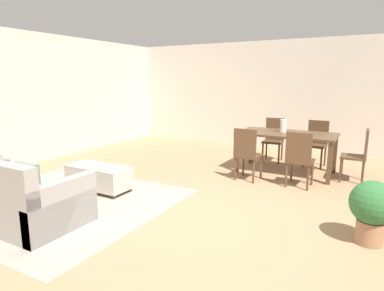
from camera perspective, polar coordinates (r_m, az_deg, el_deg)
ground_plane at (r=4.27m, az=1.55°, el=-12.56°), size 10.80×10.80×0.00m
wall_back at (r=8.67m, az=17.20°, el=8.27°), size 9.00×0.12×2.70m
wall_left at (r=7.45m, az=-28.95°, el=6.97°), size 0.12×11.00×2.70m
area_rug at (r=5.17m, az=-21.69°, el=-9.01°), size 3.00×2.80×0.01m
couch at (r=4.79m, az=-29.29°, el=-7.65°), size 2.04×0.94×0.86m
ottoman_table at (r=5.43m, az=-15.82°, el=-5.17°), size 1.03×0.46×0.40m
dining_table at (r=6.41m, az=16.02°, el=1.35°), size 1.75×0.93×0.76m
dining_chair_near_left at (r=5.75m, az=9.45°, el=-1.00°), size 0.43×0.43×0.92m
dining_chair_near_right at (r=5.57m, az=18.04°, el=-1.81°), size 0.41×0.41×0.92m
dining_chair_far_left at (r=7.33m, az=13.96°, el=1.45°), size 0.42×0.42×0.92m
dining_chair_far_right at (r=7.15m, az=20.70°, el=0.81°), size 0.43×0.43×0.92m
dining_chair_head_east at (r=6.28m, az=26.89°, el=-1.06°), size 0.41×0.41×0.92m
vase_centerpiece at (r=6.43m, az=15.49°, el=3.29°), size 0.12×0.12×0.24m
potted_plant at (r=4.01m, az=28.67°, el=-9.40°), size 0.47×0.47×0.69m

